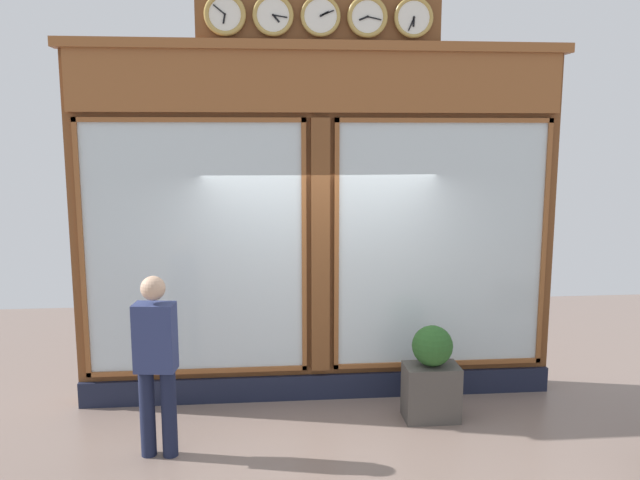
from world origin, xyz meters
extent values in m
cube|color=brown|center=(0.00, -0.15, 1.89)|extent=(5.24, 0.30, 3.77)
cube|color=#191E33|center=(0.00, 0.02, 0.14)|extent=(5.24, 0.08, 0.28)
cube|color=brown|center=(0.00, 0.04, 3.46)|extent=(5.14, 0.08, 0.63)
cube|color=brown|center=(0.00, 0.02, 3.82)|extent=(5.34, 0.20, 0.10)
cube|color=silver|center=(-1.33, 0.01, 1.72)|extent=(2.27, 0.02, 2.65)
cube|color=brown|center=(-1.33, 0.04, 3.07)|extent=(2.37, 0.04, 0.05)
cube|color=brown|center=(-1.33, 0.04, 0.37)|extent=(2.37, 0.04, 0.05)
cube|color=brown|center=(-2.49, 0.04, 1.72)|extent=(0.05, 0.04, 2.75)
cube|color=brown|center=(-0.18, 0.04, 1.72)|extent=(0.05, 0.04, 2.75)
cube|color=silver|center=(1.33, 0.01, 1.72)|extent=(2.27, 0.02, 2.65)
cube|color=brown|center=(1.33, 0.04, 3.07)|extent=(2.37, 0.04, 0.05)
cube|color=brown|center=(1.33, 0.04, 0.37)|extent=(2.37, 0.04, 0.05)
cube|color=brown|center=(2.49, 0.04, 1.72)|extent=(0.05, 0.04, 2.75)
cube|color=brown|center=(0.18, 0.04, 1.72)|extent=(0.05, 0.04, 2.75)
cube|color=brown|center=(0.00, 0.03, 1.72)|extent=(0.20, 0.10, 2.75)
cube|color=brown|center=(0.00, -0.02, 4.11)|extent=(2.53, 0.06, 0.61)
cylinder|color=white|center=(-0.96, 0.06, 4.11)|extent=(0.34, 0.02, 0.34)
torus|color=#B79347|center=(-0.96, 0.06, 4.11)|extent=(0.41, 0.04, 0.41)
cube|color=black|center=(-0.96, 0.07, 4.06)|extent=(0.02, 0.01, 0.09)
cube|color=black|center=(-0.93, 0.07, 4.04)|extent=(0.07, 0.01, 0.14)
sphere|color=black|center=(-0.96, 0.08, 4.11)|extent=(0.02, 0.02, 0.02)
cylinder|color=white|center=(-0.48, 0.06, 4.11)|extent=(0.34, 0.02, 0.34)
torus|color=#B79347|center=(-0.48, 0.06, 4.11)|extent=(0.42, 0.05, 0.42)
cube|color=black|center=(-0.44, 0.07, 4.09)|extent=(0.09, 0.01, 0.05)
cube|color=black|center=(-0.55, 0.07, 4.09)|extent=(0.14, 0.01, 0.04)
sphere|color=black|center=(-0.48, 0.08, 4.11)|extent=(0.02, 0.02, 0.02)
cylinder|color=white|center=(0.00, 0.06, 4.11)|extent=(0.34, 0.02, 0.34)
torus|color=#B79347|center=(0.00, 0.06, 4.11)|extent=(0.41, 0.04, 0.41)
cube|color=black|center=(-0.04, 0.07, 4.13)|extent=(0.09, 0.01, 0.06)
cube|color=black|center=(-0.07, 0.07, 4.13)|extent=(0.14, 0.01, 0.07)
sphere|color=black|center=(0.00, 0.08, 4.11)|extent=(0.02, 0.02, 0.02)
cylinder|color=white|center=(0.48, 0.06, 4.11)|extent=(0.34, 0.02, 0.34)
torus|color=#B79347|center=(0.48, 0.06, 4.11)|extent=(0.42, 0.05, 0.42)
cube|color=black|center=(0.45, 0.07, 4.07)|extent=(0.08, 0.01, 0.08)
cube|color=black|center=(0.41, 0.07, 4.10)|extent=(0.14, 0.01, 0.03)
sphere|color=black|center=(0.48, 0.08, 4.11)|extent=(0.02, 0.02, 0.02)
cylinder|color=white|center=(0.96, 0.06, 4.11)|extent=(0.34, 0.02, 0.34)
torus|color=#B79347|center=(0.96, 0.06, 4.11)|extent=(0.42, 0.05, 0.42)
cube|color=black|center=(0.97, 0.07, 4.06)|extent=(0.03, 0.01, 0.09)
cube|color=black|center=(1.02, 0.07, 4.15)|extent=(0.12, 0.01, 0.10)
sphere|color=black|center=(0.96, 0.08, 4.11)|extent=(0.02, 0.02, 0.02)
cylinder|color=#191E38|center=(1.69, 1.16, 0.41)|extent=(0.14, 0.14, 0.82)
cylinder|color=#191E38|center=(1.49, 1.19, 0.41)|extent=(0.14, 0.14, 0.82)
cube|color=navy|center=(1.59, 1.18, 1.13)|extent=(0.39, 0.26, 0.62)
sphere|color=tan|center=(1.59, 1.18, 1.58)|extent=(0.22, 0.22, 0.22)
cube|color=#4C4742|center=(-1.10, 0.64, 0.29)|extent=(0.56, 0.36, 0.58)
sphere|color=#285623|center=(-1.10, 0.64, 0.79)|extent=(0.42, 0.42, 0.42)
camera|label=1|loc=(0.63, 6.86, 2.92)|focal=36.36mm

